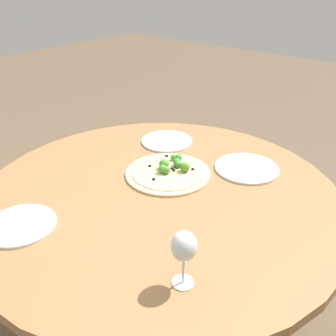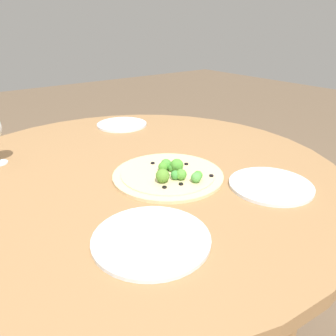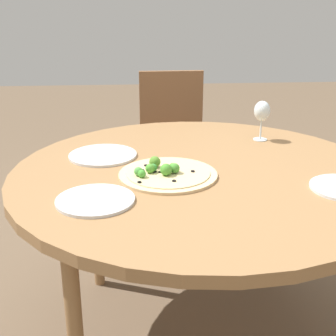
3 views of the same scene
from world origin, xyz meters
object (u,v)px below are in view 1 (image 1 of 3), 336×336
(plate_near, at_px, (20,225))
(plate_far, at_px, (167,141))
(wine_glass, at_px, (184,248))
(pizza, at_px, (169,171))
(plate_side, at_px, (247,168))

(plate_near, height_order, plate_far, same)
(wine_glass, bearing_deg, plate_far, 41.82)
(plate_far, bearing_deg, wine_glass, -138.18)
(pizza, distance_m, plate_near, 0.61)
(plate_side, bearing_deg, wine_glass, -165.61)
(plate_near, bearing_deg, pizza, -15.69)
(plate_side, bearing_deg, plate_far, 90.19)
(wine_glass, distance_m, plate_near, 0.60)
(plate_near, height_order, plate_side, same)
(plate_near, bearing_deg, plate_side, -25.75)
(wine_glass, bearing_deg, plate_side, 14.39)
(plate_side, bearing_deg, plate_near, 154.25)
(plate_far, bearing_deg, pizza, -139.41)
(wine_glass, relative_size, plate_far, 0.71)
(wine_glass, height_order, plate_side, wine_glass)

